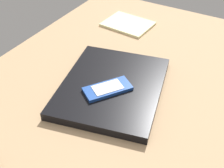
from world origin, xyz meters
TOP-DOWN VIEW (x-y plane):
  - desk_surface at (0.00, 0.00)cm, footprint 120.00×80.00cm
  - laptop_closed at (-4.60, -3.03)cm, footprint 35.44×31.21cm
  - cell_phone_on_laptop at (-1.77, -2.67)cm, footprint 12.72×11.16cm
  - notepad at (-38.35, -15.96)cm, footprint 13.76×17.07cm

SIDE VIEW (x-z plane):
  - desk_surface at x=0.00cm, z-range 0.00..3.00cm
  - notepad at x=-38.35cm, z-range 3.00..3.80cm
  - laptop_closed at x=-4.60cm, z-range 3.00..5.18cm
  - cell_phone_on_laptop at x=-1.77cm, z-range 5.15..6.14cm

